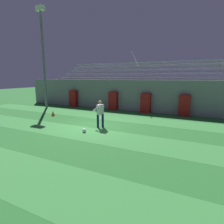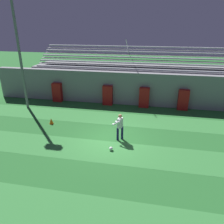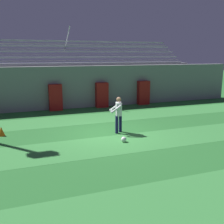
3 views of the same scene
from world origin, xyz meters
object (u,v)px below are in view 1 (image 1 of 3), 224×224
(padding_pillar_far_right, at_px, (184,105))
(traffic_cone, at_px, (53,113))
(padding_pillar_gate_right, at_px, (146,103))
(soccer_ball, at_px, (84,130))
(goalkeeper, at_px, (100,112))
(floodlight_pole, at_px, (43,47))
(padding_pillar_gate_left, at_px, (113,101))
(padding_pillar_far_left, at_px, (73,98))

(padding_pillar_far_right, height_order, traffic_cone, padding_pillar_far_right)
(padding_pillar_gate_right, bearing_deg, soccer_ball, -100.64)
(padding_pillar_gate_right, relative_size, traffic_cone, 4.02)
(padding_pillar_gate_right, height_order, goalkeeper, padding_pillar_gate_right)
(padding_pillar_far_right, relative_size, floodlight_pole, 0.18)
(padding_pillar_gate_left, bearing_deg, padding_pillar_far_left, 180.00)
(padding_pillar_far_right, bearing_deg, floodlight_pole, -171.44)
(padding_pillar_gate_right, xyz_separation_m, goalkeeper, (-1.10, -5.96, 0.11))
(padding_pillar_gate_left, bearing_deg, padding_pillar_gate_right, 0.00)
(padding_pillar_far_left, bearing_deg, goalkeeper, -41.78)
(padding_pillar_gate_right, bearing_deg, padding_pillar_gate_left, 180.00)
(padding_pillar_gate_right, xyz_separation_m, padding_pillar_far_right, (3.15, 0.00, 0.00))
(padding_pillar_gate_right, relative_size, padding_pillar_far_right, 1.00)
(padding_pillar_far_right, bearing_deg, padding_pillar_gate_right, 180.00)
(traffic_cone, bearing_deg, padding_pillar_gate_right, 36.96)
(padding_pillar_far_left, height_order, traffic_cone, padding_pillar_far_left)
(padding_pillar_gate_right, bearing_deg, goalkeeper, -100.46)
(goalkeeper, bearing_deg, padding_pillar_far_left, 138.22)
(padding_pillar_gate_left, bearing_deg, soccer_ball, -76.44)
(floodlight_pole, relative_size, soccer_ball, 43.15)
(goalkeeper, bearing_deg, padding_pillar_far_right, 54.51)
(soccer_ball, bearing_deg, goalkeeper, 78.57)
(padding_pillar_far_left, xyz_separation_m, floodlight_pole, (-1.89, -1.93, 5.02))
(goalkeeper, height_order, traffic_cone, goalkeeper)
(padding_pillar_far_left, xyz_separation_m, traffic_cone, (1.58, -4.66, -0.63))
(padding_pillar_gate_right, xyz_separation_m, padding_pillar_far_left, (-7.77, 0.00, 0.00))
(goalkeeper, bearing_deg, padding_pillar_gate_right, 79.54)
(padding_pillar_far_right, bearing_deg, padding_pillar_far_left, 180.00)
(padding_pillar_gate_left, xyz_separation_m, goalkeeper, (2.02, -5.96, 0.11))
(padding_pillar_gate_left, bearing_deg, traffic_cone, -123.34)
(padding_pillar_far_right, relative_size, traffic_cone, 4.02)
(padding_pillar_far_left, relative_size, floodlight_pole, 0.18)
(padding_pillar_far_left, bearing_deg, soccer_ball, -48.70)
(padding_pillar_gate_right, xyz_separation_m, soccer_ball, (-1.37, -7.28, -0.73))
(floodlight_pole, bearing_deg, padding_pillar_far_left, 45.53)
(padding_pillar_gate_left, distance_m, goalkeeper, 6.29)
(padding_pillar_gate_left, xyz_separation_m, floodlight_pole, (-6.53, -1.93, 5.02))
(padding_pillar_gate_left, distance_m, padding_pillar_far_right, 6.27)
(padding_pillar_far_right, bearing_deg, goalkeeper, -125.49)
(padding_pillar_gate_right, xyz_separation_m, traffic_cone, (-6.19, -4.66, -0.63))
(padding_pillar_gate_left, bearing_deg, goalkeeper, -71.23)
(padding_pillar_gate_right, distance_m, traffic_cone, 7.77)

